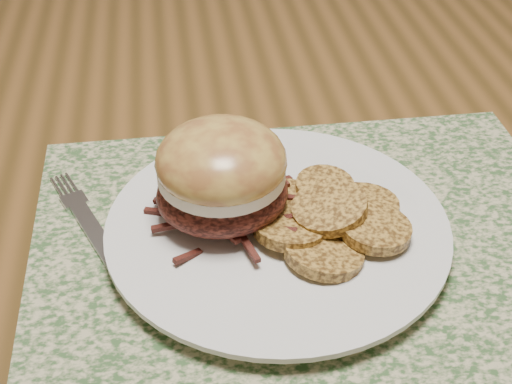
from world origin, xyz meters
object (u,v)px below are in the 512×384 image
dining_table (356,140)px  dinner_plate (277,230)px  pork_sandwich (222,175)px  fork (92,228)px

dining_table → dinner_plate: 0.30m
dining_table → pork_sandwich: 0.33m
dinner_plate → fork: 0.15m
pork_sandwich → fork: pork_sandwich is taller
dining_table → fork: bearing=-142.0°
dinner_plate → pork_sandwich: pork_sandwich is taller
dinner_plate → fork: dinner_plate is taller
dining_table → fork: 0.37m
dining_table → dinner_plate: bearing=-118.4°
dinner_plate → pork_sandwich: (-0.04, 0.02, 0.05)m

